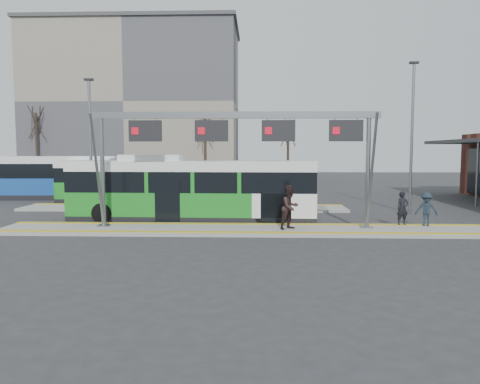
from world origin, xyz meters
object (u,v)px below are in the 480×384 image
at_px(gantry, 237,135).
at_px(passenger_c, 426,209).
at_px(passenger_b, 290,207).
at_px(passenger_a, 403,208).
at_px(hero_bus, 192,191).

xyz_separation_m(gantry, passenger_c, (8.71, 0.63, -3.38)).
bearing_deg(passenger_b, gantry, 128.78).
bearing_deg(passenger_b, passenger_c, -30.82).
distance_m(passenger_a, passenger_c, 1.05).
bearing_deg(hero_bus, gantry, -47.05).
xyz_separation_m(gantry, hero_bus, (-2.44, 2.78, -2.74)).
height_order(hero_bus, passenger_c, hero_bus).
relative_size(passenger_a, passenger_b, 0.81).
xyz_separation_m(hero_bus, passenger_b, (4.80, -3.23, -0.44)).
bearing_deg(passenger_a, hero_bus, 154.77).
bearing_deg(passenger_c, passenger_b, -143.34).
bearing_deg(gantry, passenger_c, 4.17).
xyz_separation_m(gantry, passenger_a, (7.68, 0.85, -3.36)).
bearing_deg(gantry, passenger_a, 6.28).
distance_m(hero_bus, passenger_c, 11.37).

